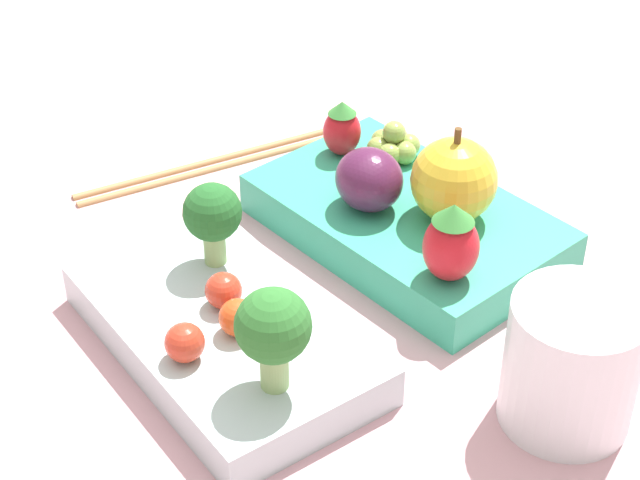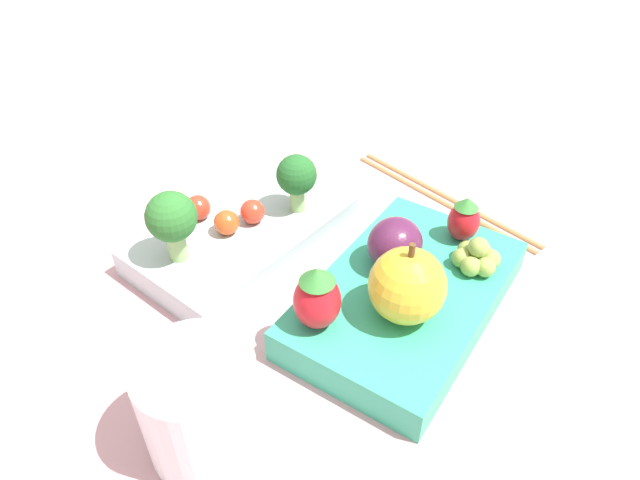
# 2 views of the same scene
# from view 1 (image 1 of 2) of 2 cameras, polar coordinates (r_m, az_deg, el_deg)

# --- Properties ---
(ground_plane) EXTENTS (4.00, 4.00, 0.00)m
(ground_plane) POSITION_cam_1_polar(r_m,az_deg,el_deg) (0.65, -0.32, -2.67)
(ground_plane) COLOR #C6939E
(bento_box_savoury) EXTENTS (0.20, 0.13, 0.02)m
(bento_box_savoury) POSITION_cam_1_polar(r_m,az_deg,el_deg) (0.60, -5.14, -4.96)
(bento_box_savoury) COLOR silver
(bento_box_savoury) RESTS_ON ground_plane
(bento_box_fruit) EXTENTS (0.19, 0.12, 0.03)m
(bento_box_fruit) POSITION_cam_1_polar(r_m,az_deg,el_deg) (0.69, 4.49, 1.05)
(bento_box_fruit) COLOR #33A87F
(bento_box_fruit) RESTS_ON ground_plane
(broccoli_floret_0) EXTENTS (0.04, 0.04, 0.06)m
(broccoli_floret_0) POSITION_cam_1_polar(r_m,az_deg,el_deg) (0.53, -2.52, -4.77)
(broccoli_floret_0) COLOR #93B770
(broccoli_floret_0) RESTS_ON bento_box_savoury
(broccoli_floret_1) EXTENTS (0.03, 0.03, 0.05)m
(broccoli_floret_1) POSITION_cam_1_polar(r_m,az_deg,el_deg) (0.61, -5.75, 1.33)
(broccoli_floret_1) COLOR #93B770
(broccoli_floret_1) RESTS_ON bento_box_savoury
(cherry_tomato_0) EXTENTS (0.02, 0.02, 0.02)m
(cherry_tomato_0) POSITION_cam_1_polar(r_m,az_deg,el_deg) (0.56, -7.23, -5.45)
(cherry_tomato_0) COLOR red
(cherry_tomato_0) RESTS_ON bento_box_savoury
(cherry_tomato_1) EXTENTS (0.02, 0.02, 0.02)m
(cherry_tomato_1) POSITION_cam_1_polar(r_m,az_deg,el_deg) (0.59, -5.07, -2.78)
(cherry_tomato_1) COLOR red
(cherry_tomato_1) RESTS_ON bento_box_savoury
(cherry_tomato_2) EXTENTS (0.02, 0.02, 0.02)m
(cherry_tomato_2) POSITION_cam_1_polar(r_m,az_deg,el_deg) (0.58, -4.41, -4.14)
(cherry_tomato_2) COLOR #DB4C1E
(cherry_tomato_2) RESTS_ON bento_box_savoury
(apple) EXTENTS (0.05, 0.05, 0.06)m
(apple) POSITION_cam_1_polar(r_m,az_deg,el_deg) (0.65, 7.15, 3.19)
(apple) COLOR gold
(apple) RESTS_ON bento_box_fruit
(strawberry_0) EXTENTS (0.03, 0.03, 0.04)m
(strawberry_0) POSITION_cam_1_polar(r_m,az_deg,el_deg) (0.72, 1.18, 5.96)
(strawberry_0) COLOR red
(strawberry_0) RESTS_ON bento_box_fruit
(strawberry_1) EXTENTS (0.03, 0.03, 0.05)m
(strawberry_1) POSITION_cam_1_polar(r_m,az_deg,el_deg) (0.60, 7.02, -0.15)
(strawberry_1) COLOR red
(strawberry_1) RESTS_ON bento_box_fruit
(plum) EXTENTS (0.04, 0.04, 0.04)m
(plum) POSITION_cam_1_polar(r_m,az_deg,el_deg) (0.66, 2.64, 3.24)
(plum) COLOR #511E42
(plum) RESTS_ON bento_box_fruit
(grape_cluster) EXTENTS (0.04, 0.03, 0.03)m
(grape_cluster) POSITION_cam_1_polar(r_m,az_deg,el_deg) (0.72, 3.95, 5.09)
(grape_cluster) COLOR #8EA84C
(grape_cluster) RESTS_ON bento_box_fruit
(drinking_cup) EXTENTS (0.07, 0.07, 0.07)m
(drinking_cup) POSITION_cam_1_polar(r_m,az_deg,el_deg) (0.56, 13.26, -6.43)
(drinking_cup) COLOR silver
(drinking_cup) RESTS_ON ground_plane
(chopsticks_pair) EXTENTS (0.07, 0.21, 0.01)m
(chopsticks_pair) POSITION_cam_1_polar(r_m,az_deg,el_deg) (0.77, -5.49, 4.21)
(chopsticks_pair) COLOR #A37547
(chopsticks_pair) RESTS_ON ground_plane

